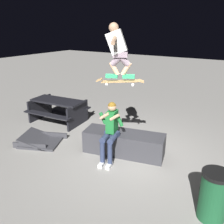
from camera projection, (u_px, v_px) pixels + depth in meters
The scene contains 8 objects.
ground_plane at pixel (131, 154), 5.86m from camera, with size 40.00×40.00×0.00m, color gray.
ledge_box_main at pixel (124, 143), 5.83m from camera, with size 1.97×0.62×0.56m, color #38383D.
person_sitting_on_ledge at pixel (110, 129), 5.39m from camera, with size 0.59×0.78×1.39m.
skateboard at pixel (120, 81), 5.08m from camera, with size 1.01×0.61×0.13m.
skater_airborne at pixel (118, 48), 4.86m from camera, with size 0.63×0.84×1.12m.
kicker_ramp at pixel (41, 141), 6.42m from camera, with size 1.26×1.18×0.35m.
picnic_table_back at pixel (58, 107), 7.73m from camera, with size 1.83×1.50×0.75m.
trash_bin at pixel (214, 195), 3.79m from camera, with size 0.46×0.46×0.87m.
Camera 1 is at (-2.35, 4.61, 2.99)m, focal length 37.90 mm.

